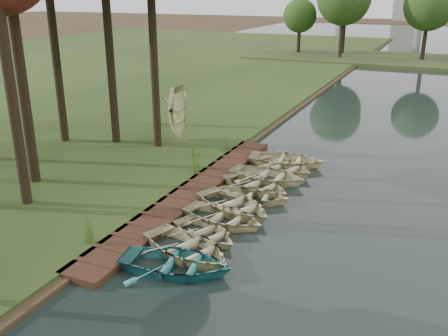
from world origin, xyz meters
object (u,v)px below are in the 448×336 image
at_px(boardwalk, 192,193).
at_px(rowboat_2, 205,230).
at_px(rowboat_1, 187,246).
at_px(rowboat_0, 176,261).
at_px(stored_rowboat, 179,134).

relative_size(boardwalk, rowboat_2, 5.35).
xyz_separation_m(rowboat_1, rowboat_2, (-0.02, 1.46, -0.08)).
bearing_deg(rowboat_0, rowboat_1, -0.77).
bearing_deg(boardwalk, stored_rowboat, 123.17).
bearing_deg(rowboat_2, boardwalk, 57.79).
xyz_separation_m(boardwalk, stored_rowboat, (-4.39, 6.72, 0.49)).
relative_size(rowboat_0, rowboat_1, 0.99).
bearing_deg(rowboat_1, boardwalk, 45.91).
relative_size(rowboat_1, stored_rowboat, 1.17).
relative_size(rowboat_2, stored_rowboat, 0.92).
height_order(rowboat_0, rowboat_1, rowboat_1).
bearing_deg(rowboat_2, rowboat_1, -155.35).
bearing_deg(stored_rowboat, rowboat_1, -146.85).
height_order(rowboat_2, stored_rowboat, stored_rowboat).
xyz_separation_m(rowboat_1, stored_rowboat, (-6.77, 11.66, 0.19)).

